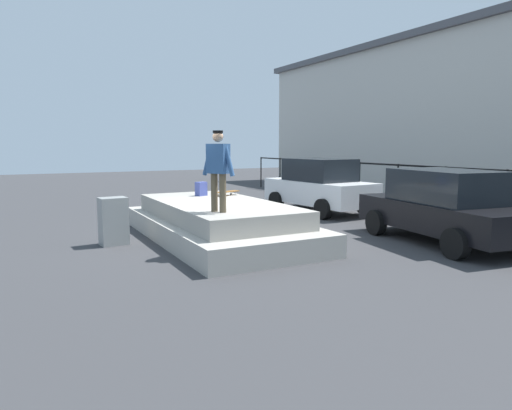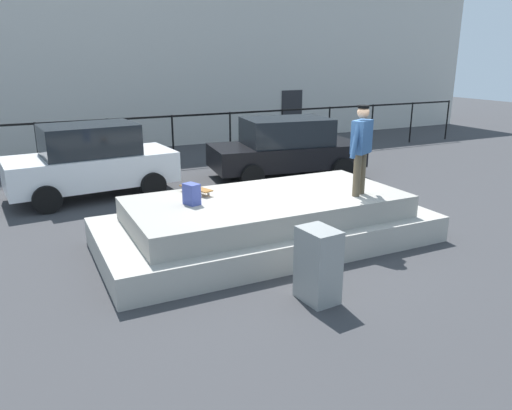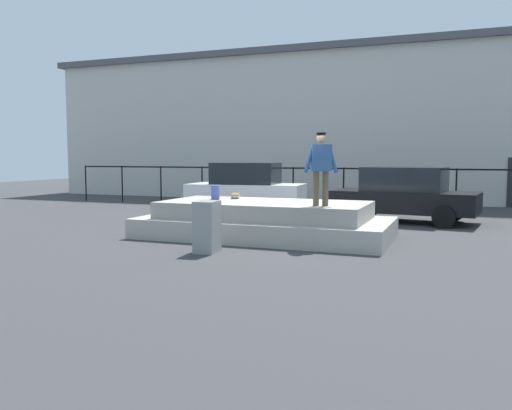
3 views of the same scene
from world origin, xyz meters
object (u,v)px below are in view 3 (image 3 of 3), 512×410
object	(u,v)px
utility_box	(207,227)
car_white_sedan_near	(246,188)
backpack	(215,192)
car_black_sedan_mid	(404,194)
skateboard	(236,194)
skateboarder	(321,164)

from	to	relation	value
utility_box	car_white_sedan_near	bearing A→B (deg)	100.59
backpack	car_black_sedan_mid	xyz separation A→B (m)	(4.38, 4.37, -0.23)
car_white_sedan_near	car_black_sedan_mid	distance (m)	5.42
skateboard	backpack	world-z (taller)	backpack
car_white_sedan_near	utility_box	world-z (taller)	car_white_sedan_near
car_white_sedan_near	utility_box	bearing A→B (deg)	-74.13
skateboard	backpack	xyz separation A→B (m)	(-0.30, -0.64, 0.09)
backpack	skateboarder	bearing A→B (deg)	55.46
skateboarder	utility_box	distance (m)	2.98
car_white_sedan_near	skateboard	bearing A→B (deg)	-71.60
backpack	car_white_sedan_near	bearing A→B (deg)	172.45
skateboard	car_white_sedan_near	size ratio (longest dim) A/B	0.19
car_white_sedan_near	utility_box	xyz separation A→B (m)	(2.04, -7.18, -0.36)
car_white_sedan_near	backpack	bearing A→B (deg)	-77.47
backpack	car_white_sedan_near	world-z (taller)	car_white_sedan_near
skateboard	car_white_sedan_near	world-z (taller)	car_white_sedan_near
car_white_sedan_near	car_black_sedan_mid	size ratio (longest dim) A/B	0.91
skateboarder	car_black_sedan_mid	bearing A→B (deg)	75.27
backpack	utility_box	bearing A→B (deg)	1.62
skateboarder	backpack	distance (m)	3.22
skateboarder	skateboard	distance (m)	3.19
car_black_sedan_mid	skateboard	bearing A→B (deg)	-137.55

